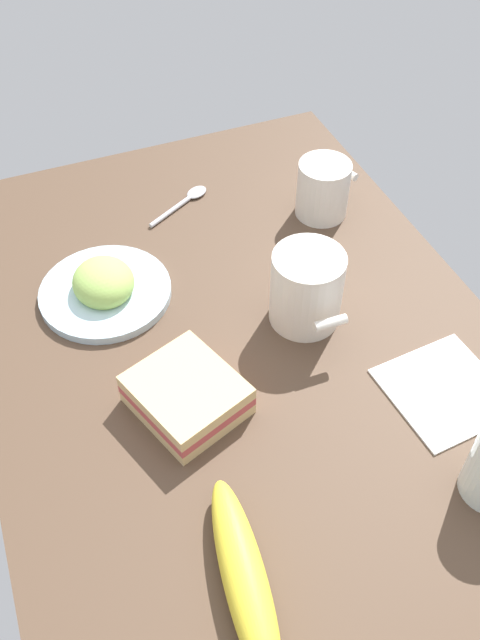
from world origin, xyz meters
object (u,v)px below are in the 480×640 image
object	(u,v)px
coffee_mug_black	(323,188)
paper_napkin	(445,390)
coffee_mug_milky	(308,291)
sandwich_main	(187,395)
plate_of_food	(104,287)
spoon	(187,199)
banana	(245,579)

from	to	relation	value
coffee_mug_black	paper_napkin	xyz separation A→B (cm)	(-35.51, 1.37, -4.28)
coffee_mug_milky	sandwich_main	distance (cm)	20.16
sandwich_main	paper_napkin	distance (cm)	30.42
plate_of_food	paper_napkin	bearing A→B (deg)	-132.50
spoon	paper_napkin	bearing A→B (deg)	-159.99
paper_napkin	coffee_mug_milky	bearing A→B (deg)	31.98
sandwich_main	banana	world-z (taller)	sandwich_main
banana	spoon	size ratio (longest dim) A/B	1.87
coffee_mug_milky	spoon	xyz separation A→B (cm)	(29.05, 6.28, -4.93)
coffee_mug_milky	paper_napkin	xyz separation A→B (cm)	(-16.51, -10.31, -5.17)
coffee_mug_milky	spoon	size ratio (longest dim) A/B	1.00
paper_napkin	banana	bearing A→B (deg)	112.23
coffee_mug_milky	banana	xyz separation A→B (cm)	(-29.04, 20.35, -3.24)
plate_of_food	banana	xyz separation A→B (cm)	(-42.96, -2.54, 0.54)
plate_of_food	spoon	size ratio (longest dim) A/B	1.55
plate_of_food	spoon	world-z (taller)	plate_of_food
paper_napkin	sandwich_main	bearing A→B (deg)	72.11
plate_of_food	banana	bearing A→B (deg)	-176.62
sandwich_main	spoon	size ratio (longest dim) A/B	1.30
plate_of_food	spoon	xyz separation A→B (cm)	(15.14, -16.61, -1.16)
plate_of_food	spoon	distance (cm)	22.51
sandwich_main	paper_napkin	bearing A→B (deg)	-107.89
coffee_mug_black	sandwich_main	bearing A→B (deg)	130.88
spoon	coffee_mug_milky	bearing A→B (deg)	-167.80
coffee_mug_black	banana	xyz separation A→B (cm)	(-48.04, 32.03, -2.35)
coffee_mug_black	coffee_mug_milky	xyz separation A→B (cm)	(-19.00, 11.68, 0.89)
coffee_mug_milky	paper_napkin	world-z (taller)	coffee_mug_milky
coffee_mug_black	coffee_mug_milky	size ratio (longest dim) A/B	0.88
coffee_mug_black	coffee_mug_milky	bearing A→B (deg)	148.42
paper_napkin	plate_of_food	bearing A→B (deg)	47.50
sandwich_main	spoon	xyz separation A→B (cm)	(36.24, -12.29, -1.82)
sandwich_main	spoon	world-z (taller)	sandwich_main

